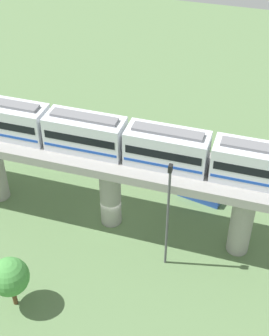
% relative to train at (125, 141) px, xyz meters
% --- Properties ---
extents(ground_plane, '(120.00, 120.00, 0.00)m').
position_rel_train_xyz_m(ground_plane, '(0.00, -1.46, -9.35)').
color(ground_plane, '#5B7A4C').
extents(viaduct, '(5.20, 35.80, 7.82)m').
position_rel_train_xyz_m(viaduct, '(0.00, -1.46, -3.25)').
color(viaduct, '#999691').
rests_on(viaduct, ground).
extents(train, '(2.64, 27.45, 3.24)m').
position_rel_train_xyz_m(train, '(0.00, 0.00, 0.00)').
color(train, silver).
rests_on(train, viaduct).
extents(parked_car_white, '(2.42, 4.43, 1.76)m').
position_rel_train_xyz_m(parked_car_white, '(-7.01, -11.08, -8.61)').
color(parked_car_white, white).
rests_on(parked_car_white, ground).
extents(parked_car_orange, '(2.57, 4.47, 1.76)m').
position_rel_train_xyz_m(parked_car_orange, '(-7.93, -0.12, -8.61)').
color(parked_car_orange, orange).
rests_on(parked_car_orange, ground).
extents(parked_car_blue, '(2.59, 4.47, 1.76)m').
position_rel_train_xyz_m(parked_car_blue, '(-5.76, 5.83, -8.61)').
color(parked_car_blue, '#284CB7').
rests_on(parked_car_blue, ground).
extents(tree_near_viaduct, '(2.97, 2.97, 4.63)m').
position_rel_train_xyz_m(tree_near_viaduct, '(10.96, -5.50, -6.23)').
color(tree_near_viaduct, brown).
rests_on(tree_near_viaduct, ground).
extents(signal_post, '(0.44, 0.28, 10.42)m').
position_rel_train_xyz_m(signal_post, '(3.40, 4.59, -3.62)').
color(signal_post, '#4C4C51').
rests_on(signal_post, ground).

